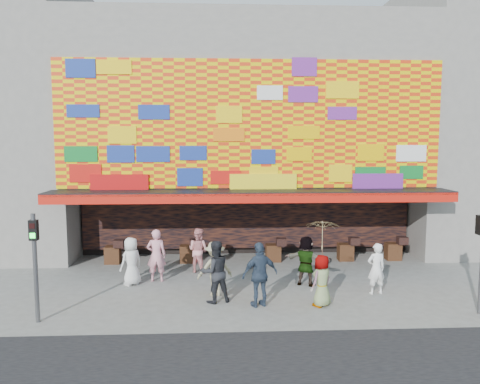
{
  "coord_description": "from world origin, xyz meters",
  "views": [
    {
      "loc": [
        -1.3,
        -14.06,
        4.94
      ],
      "look_at": [
        -0.49,
        2.0,
        3.16
      ],
      "focal_mm": 35.0,
      "sensor_mm": 36.0,
      "label": 1
    }
  ],
  "objects_px": {
    "ped_h": "(376,269)",
    "signal_left": "(35,255)",
    "ped_i": "(198,250)",
    "ped_g": "(322,281)",
    "ped_d": "(215,269)",
    "parasol": "(323,236)",
    "ped_a": "(131,261)",
    "ped_b": "(156,255)",
    "ped_f": "(306,261)",
    "ped_e": "(260,274)",
    "ped_c": "(215,272)"
  },
  "relations": [
    {
      "from": "ped_f",
      "to": "parasol",
      "type": "bearing_deg",
      "value": 119.52
    },
    {
      "from": "ped_d",
      "to": "parasol",
      "type": "relative_size",
      "value": 0.95
    },
    {
      "from": "ped_c",
      "to": "ped_i",
      "type": "height_order",
      "value": "ped_c"
    },
    {
      "from": "ped_h",
      "to": "parasol",
      "type": "xyz_separation_m",
      "value": [
        -2.01,
        -1.04,
        1.32
      ]
    },
    {
      "from": "ped_b",
      "to": "ped_i",
      "type": "distance_m",
      "value": 1.79
    },
    {
      "from": "ped_a",
      "to": "ped_d",
      "type": "xyz_separation_m",
      "value": [
        2.86,
        -1.24,
        0.05
      ]
    },
    {
      "from": "ped_c",
      "to": "ped_g",
      "type": "distance_m",
      "value": 3.23
    },
    {
      "from": "signal_left",
      "to": "ped_c",
      "type": "bearing_deg",
      "value": 15.55
    },
    {
      "from": "ped_a",
      "to": "ped_h",
      "type": "height_order",
      "value": "ped_h"
    },
    {
      "from": "ped_e",
      "to": "ped_d",
      "type": "bearing_deg",
      "value": -58.34
    },
    {
      "from": "ped_f",
      "to": "ped_g",
      "type": "distance_m",
      "value": 2.05
    },
    {
      "from": "ped_a",
      "to": "ped_c",
      "type": "bearing_deg",
      "value": 102.95
    },
    {
      "from": "ped_g",
      "to": "ped_h",
      "type": "distance_m",
      "value": 2.26
    },
    {
      "from": "signal_left",
      "to": "ped_b",
      "type": "distance_m",
      "value": 4.64
    },
    {
      "from": "ped_d",
      "to": "ped_f",
      "type": "height_order",
      "value": "ped_d"
    },
    {
      "from": "ped_a",
      "to": "ped_b",
      "type": "relative_size",
      "value": 0.89
    },
    {
      "from": "ped_a",
      "to": "ped_d",
      "type": "relative_size",
      "value": 0.95
    },
    {
      "from": "ped_f",
      "to": "ped_i",
      "type": "relative_size",
      "value": 1.02
    },
    {
      "from": "signal_left",
      "to": "ped_e",
      "type": "bearing_deg",
      "value": 8.48
    },
    {
      "from": "ped_i",
      "to": "ped_g",
      "type": "bearing_deg",
      "value": 167.49
    },
    {
      "from": "signal_left",
      "to": "ped_f",
      "type": "relative_size",
      "value": 1.76
    },
    {
      "from": "signal_left",
      "to": "ped_b",
      "type": "relative_size",
      "value": 1.62
    },
    {
      "from": "ped_h",
      "to": "ped_i",
      "type": "distance_m",
      "value": 6.47
    },
    {
      "from": "ped_a",
      "to": "ped_f",
      "type": "height_order",
      "value": "ped_f"
    },
    {
      "from": "ped_a",
      "to": "parasol",
      "type": "xyz_separation_m",
      "value": [
        6.04,
        -2.37,
        1.32
      ]
    },
    {
      "from": "ped_g",
      "to": "ped_h",
      "type": "height_order",
      "value": "ped_h"
    },
    {
      "from": "ped_d",
      "to": "ped_h",
      "type": "height_order",
      "value": "ped_d"
    },
    {
      "from": "ped_d",
      "to": "ped_i",
      "type": "xyz_separation_m",
      "value": [
        -0.64,
        2.71,
        -0.04
      ]
    },
    {
      "from": "ped_a",
      "to": "ped_i",
      "type": "height_order",
      "value": "ped_i"
    },
    {
      "from": "ped_d",
      "to": "ped_h",
      "type": "relative_size",
      "value": 1.05
    },
    {
      "from": "ped_b",
      "to": "ped_d",
      "type": "height_order",
      "value": "ped_b"
    },
    {
      "from": "signal_left",
      "to": "parasol",
      "type": "bearing_deg",
      "value": 5.98
    },
    {
      "from": "ped_b",
      "to": "parasol",
      "type": "relative_size",
      "value": 1.01
    },
    {
      "from": "signal_left",
      "to": "ped_a",
      "type": "height_order",
      "value": "signal_left"
    },
    {
      "from": "ped_b",
      "to": "ped_h",
      "type": "relative_size",
      "value": 1.12
    },
    {
      "from": "signal_left",
      "to": "ped_d",
      "type": "bearing_deg",
      "value": 22.19
    },
    {
      "from": "ped_h",
      "to": "signal_left",
      "type": "bearing_deg",
      "value": 1.22
    },
    {
      "from": "ped_a",
      "to": "ped_g",
      "type": "height_order",
      "value": "ped_a"
    },
    {
      "from": "ped_b",
      "to": "ped_c",
      "type": "distance_m",
      "value": 3.05
    },
    {
      "from": "ped_i",
      "to": "parasol",
      "type": "xyz_separation_m",
      "value": [
        3.82,
        -3.84,
        1.31
      ]
    },
    {
      "from": "parasol",
      "to": "ped_f",
      "type": "bearing_deg",
      "value": 92.23
    },
    {
      "from": "ped_h",
      "to": "ped_a",
      "type": "bearing_deg",
      "value": -18.77
    },
    {
      "from": "ped_a",
      "to": "ped_f",
      "type": "relative_size",
      "value": 0.97
    },
    {
      "from": "ped_g",
      "to": "parasol",
      "type": "distance_m",
      "value": 1.37
    },
    {
      "from": "ped_c",
      "to": "ped_e",
      "type": "bearing_deg",
      "value": 142.45
    },
    {
      "from": "ped_i",
      "to": "parasol",
      "type": "distance_m",
      "value": 5.57
    },
    {
      "from": "signal_left",
      "to": "ped_h",
      "type": "height_order",
      "value": "signal_left"
    },
    {
      "from": "ped_f",
      "to": "ped_g",
      "type": "bearing_deg",
      "value": 119.52
    },
    {
      "from": "ped_f",
      "to": "signal_left",
      "type": "bearing_deg",
      "value": 47.29
    },
    {
      "from": "ped_g",
      "to": "ped_i",
      "type": "relative_size",
      "value": 0.93
    }
  ]
}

